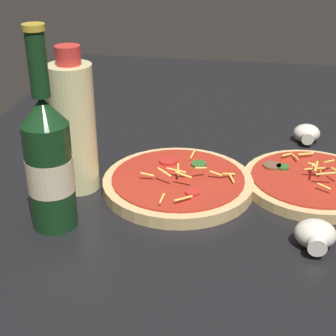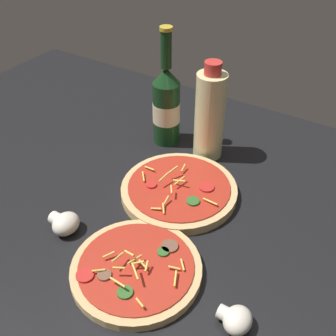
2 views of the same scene
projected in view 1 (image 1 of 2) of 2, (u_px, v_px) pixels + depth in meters
counter_slab at (187, 193)px, 84.77cm from camera, size 160.00×90.00×2.50cm
pizza_near at (312, 182)px, 83.42cm from camera, size 22.44×22.44×4.87cm
pizza_far at (178, 183)px, 82.80cm from camera, size 24.19×24.19×4.80cm
beer_bottle at (49, 161)px, 69.66cm from camera, size 6.50×6.50×28.29cm
oil_bottle at (74, 126)px, 79.37cm from camera, size 6.75×6.75×23.05cm
mushroom_left at (315, 235)px, 68.06cm from camera, size 5.82×5.54×3.88cm
mushroom_right at (307, 134)px, 99.40cm from camera, size 5.33×5.08×3.56cm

